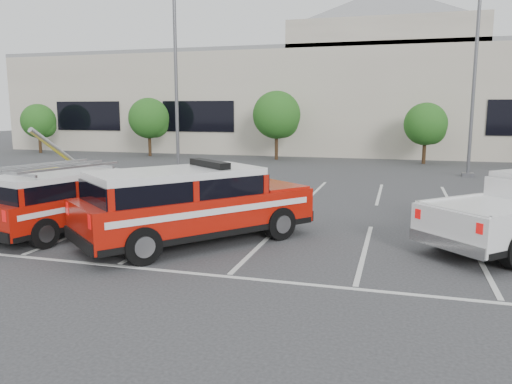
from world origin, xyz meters
TOP-DOWN VIEW (x-y plane):
  - ground at (0.00, 0.00)m, footprint 120.00×120.00m
  - stall_markings at (0.00, 4.50)m, footprint 23.00×15.00m
  - convention_building at (0.18, 31.86)m, footprint 60.00×16.99m
  - tree_far_left at (-24.91, 22.05)m, footprint 2.77×2.77m
  - tree_left at (-14.91, 22.05)m, footprint 3.07×3.07m
  - tree_mid_left at (-4.91, 22.05)m, footprint 3.37×3.37m
  - tree_mid_right at (5.09, 22.05)m, footprint 2.77×2.77m
  - light_pole_left at (-8.00, 12.00)m, footprint 0.90×0.60m
  - light_pole_mid at (7.00, 16.00)m, footprint 0.90×0.60m
  - fire_chief_suv at (-1.80, -0.46)m, footprint 5.70×6.27m
  - ladder_suv at (-5.72, -0.32)m, footprint 3.45×5.48m
  - utility_rig at (-9.14, 2.93)m, footprint 3.40×3.60m

SIDE VIEW (x-z plane):
  - ground at x=0.00m, z-range 0.00..0.00m
  - stall_markings at x=0.00m, z-range 0.00..0.01m
  - utility_rig at x=-9.14m, z-range -0.88..2.05m
  - ladder_suv at x=-5.72m, z-range -0.20..1.81m
  - fire_chief_suv at x=-1.80m, z-range -0.20..1.99m
  - tree_far_left at x=-24.91m, z-range 0.51..4.50m
  - tree_mid_right at x=5.09m, z-range 0.51..4.50m
  - tree_left at x=-14.91m, z-range 0.56..4.98m
  - tree_mid_left at x=-4.91m, z-range 0.62..5.46m
  - convention_building at x=0.18m, z-range -1.88..11.32m
  - light_pole_left at x=-8.00m, z-range 0.07..10.31m
  - light_pole_mid at x=7.00m, z-range 0.07..10.31m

